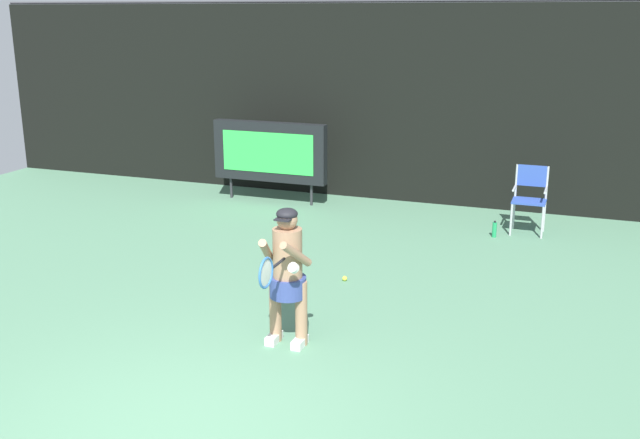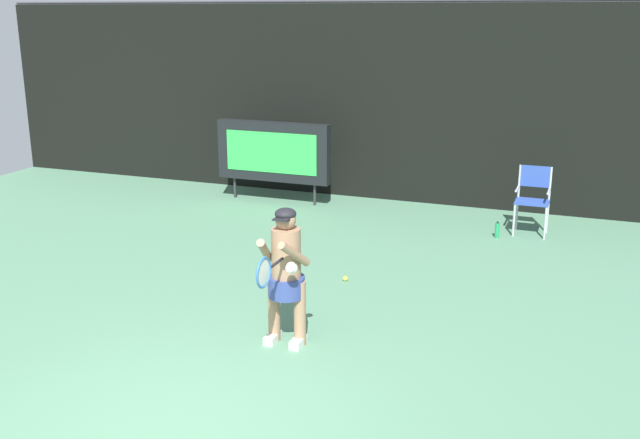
# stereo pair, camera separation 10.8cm
# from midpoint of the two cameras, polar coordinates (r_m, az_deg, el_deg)

# --- Properties ---
(backdrop_screen) EXTENTS (18.00, 0.12, 3.66)m
(backdrop_screen) POSITION_cam_midpoint_polar(r_m,az_deg,el_deg) (13.53, 7.89, 8.88)
(backdrop_screen) COLOR black
(backdrop_screen) RESTS_ON ground
(scoreboard) EXTENTS (2.20, 0.21, 1.50)m
(scoreboard) POSITION_cam_midpoint_polar(r_m,az_deg,el_deg) (13.56, -3.46, 5.32)
(scoreboard) COLOR black
(scoreboard) RESTS_ON ground
(umpire_chair) EXTENTS (0.52, 0.44, 1.08)m
(umpire_chair) POSITION_cam_midpoint_polar(r_m,az_deg,el_deg) (12.09, 16.59, 1.78)
(umpire_chair) COLOR #B7B7BC
(umpire_chair) RESTS_ON ground
(water_bottle) EXTENTS (0.07, 0.07, 0.27)m
(water_bottle) POSITION_cam_midpoint_polar(r_m,az_deg,el_deg) (11.82, 13.96, -0.82)
(water_bottle) COLOR #219855
(water_bottle) RESTS_ON ground
(tennis_player) EXTENTS (0.53, 0.60, 1.50)m
(tennis_player) POSITION_cam_midpoint_polar(r_m,az_deg,el_deg) (7.65, -2.28, -4.03)
(tennis_player) COLOR white
(tennis_player) RESTS_ON ground
(tennis_racket) EXTENTS (0.03, 0.60, 0.31)m
(tennis_racket) POSITION_cam_midpoint_polar(r_m,az_deg,el_deg) (7.03, -3.92, -4.11)
(tennis_racket) COLOR black
(tennis_ball_loose) EXTENTS (0.07, 0.07, 0.07)m
(tennis_ball_loose) POSITION_cam_midpoint_polar(r_m,az_deg,el_deg) (9.68, 2.32, -4.65)
(tennis_ball_loose) COLOR #CCDB3D
(tennis_ball_loose) RESTS_ON ground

